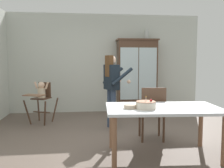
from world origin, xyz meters
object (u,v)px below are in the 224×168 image
(ceramic_vase, at_px, (147,35))
(adult_person, at_px, (112,82))
(china_cabinet, at_px, (137,76))
(dining_table, at_px, (163,113))
(serving_bowl, at_px, (130,107))
(dining_chair_far_side, at_px, (153,110))
(birthday_cake, at_px, (146,105))
(high_chair_with_toddler, at_px, (41,95))

(ceramic_vase, height_order, adult_person, ceramic_vase)
(china_cabinet, bearing_deg, ceramic_vase, 0.81)
(china_cabinet, relative_size, dining_table, 1.17)
(adult_person, xyz_separation_m, serving_bowl, (0.06, -1.68, -0.20))
(china_cabinet, relative_size, adult_person, 1.31)
(china_cabinet, distance_m, dining_chair_far_side, 2.50)
(birthday_cake, height_order, serving_bowl, birthday_cake)
(high_chair_with_toddler, relative_size, dining_table, 0.55)
(dining_table, distance_m, dining_chair_far_side, 0.70)
(ceramic_vase, relative_size, birthday_cake, 0.96)
(china_cabinet, bearing_deg, high_chair_with_toddler, -159.14)
(ceramic_vase, xyz_separation_m, birthday_cake, (-0.85, -3.24, -1.33))
(birthday_cake, bearing_deg, dining_chair_far_side, 67.52)
(adult_person, height_order, dining_table, adult_person)
(china_cabinet, bearing_deg, serving_bowl, -104.10)
(adult_person, relative_size, dining_chair_far_side, 1.59)
(ceramic_vase, bearing_deg, dining_chair_far_side, -101.95)
(china_cabinet, xyz_separation_m, dining_table, (-0.30, -3.13, -0.36))
(ceramic_vase, bearing_deg, dining_table, -100.15)
(dining_table, distance_m, serving_bowl, 0.52)
(high_chair_with_toddler, height_order, adult_person, adult_person)
(birthday_cake, xyz_separation_m, dining_chair_far_side, (0.33, 0.79, -0.24))
(birthday_cake, bearing_deg, ceramic_vase, 75.36)
(ceramic_vase, xyz_separation_m, dining_chair_far_side, (-0.52, -2.45, -1.57))
(high_chair_with_toddler, height_order, dining_chair_far_side, dining_chair_far_side)
(serving_bowl, bearing_deg, high_chair_with_toddler, 125.37)
(adult_person, xyz_separation_m, dining_chair_far_side, (0.61, -0.94, -0.41))
(ceramic_vase, xyz_separation_m, dining_table, (-0.56, -3.14, -1.47))
(china_cabinet, xyz_separation_m, serving_bowl, (-0.80, -3.18, -0.24))
(ceramic_vase, xyz_separation_m, adult_person, (-1.13, -1.51, -1.16))
(birthday_cake, bearing_deg, china_cabinet, 79.79)
(ceramic_vase, height_order, serving_bowl, ceramic_vase)
(high_chair_with_toddler, bearing_deg, adult_person, 1.85)
(dining_chair_far_side, bearing_deg, dining_table, 91.71)
(ceramic_vase, distance_m, adult_person, 2.21)
(adult_person, height_order, birthday_cake, adult_person)
(birthday_cake, relative_size, dining_chair_far_side, 0.29)
(high_chair_with_toddler, height_order, dining_table, high_chair_with_toddler)
(china_cabinet, height_order, high_chair_with_toddler, china_cabinet)
(high_chair_with_toddler, bearing_deg, dining_chair_far_side, -12.69)
(high_chair_with_toddler, distance_m, serving_bowl, 2.78)
(high_chair_with_toddler, relative_size, dining_chair_far_side, 0.99)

